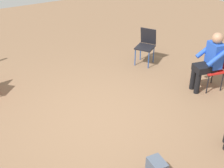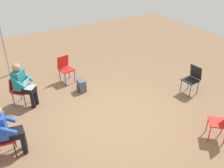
% 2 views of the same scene
% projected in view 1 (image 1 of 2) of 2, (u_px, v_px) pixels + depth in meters
% --- Properties ---
extents(ground_plane, '(15.41, 15.41, 0.00)m').
position_uv_depth(ground_plane, '(97.00, 121.00, 5.63)').
color(ground_plane, brown).
extents(chair_southwest, '(0.58, 0.57, 0.85)m').
position_uv_depth(chair_southwest, '(146.00, 44.00, 7.38)').
color(chair_southwest, black).
rests_on(chair_southwest, ground).
extents(chair_west, '(0.50, 0.47, 0.85)m').
position_uv_depth(chair_west, '(215.00, 67.00, 6.38)').
color(chair_west, red).
rests_on(chair_west, ground).
extents(person_in_blue, '(0.56, 0.55, 1.24)m').
position_uv_depth(person_in_blue, '(210.00, 59.00, 6.24)').
color(person_in_blue, black).
rests_on(person_in_blue, ground).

